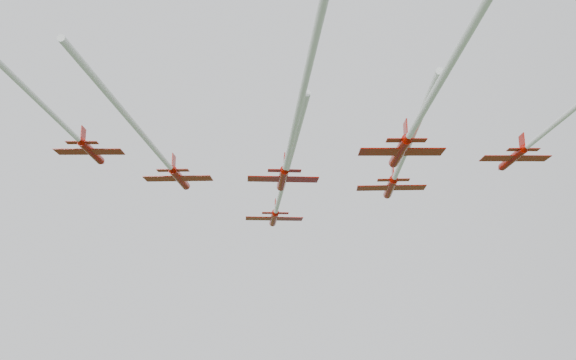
# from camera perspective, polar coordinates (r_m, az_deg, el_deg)

# --- Properties ---
(jet_lead) EXTENTS (12.82, 57.76, 2.69)m
(jet_lead) POSITION_cam_1_polar(r_m,az_deg,el_deg) (87.43, -0.79, -1.64)
(jet_lead) COLOR #A90900
(jet_row2_left) EXTENTS (9.51, 49.12, 2.84)m
(jet_row2_left) POSITION_cam_1_polar(r_m,az_deg,el_deg) (81.65, -11.12, 1.95)
(jet_row2_left) COLOR #A90900
(jet_row2_right) EXTENTS (9.77, 47.42, 2.92)m
(jet_row2_right) POSITION_cam_1_polar(r_m,az_deg,el_deg) (84.47, 9.71, 0.84)
(jet_row2_right) COLOR #A90900
(jet_row3_left) EXTENTS (8.29, 42.47, 2.45)m
(jet_row3_left) POSITION_cam_1_polar(r_m,az_deg,el_deg) (73.75, -19.08, 4.40)
(jet_row3_left) COLOR #A90900
(jet_row3_mid) EXTENTS (12.96, 62.31, 2.52)m
(jet_row3_mid) POSITION_cam_1_polar(r_m,az_deg,el_deg) (60.52, 0.43, 4.05)
(jet_row3_mid) COLOR #A90900
(jet_row3_right) EXTENTS (8.80, 55.93, 2.44)m
(jet_row3_right) POSITION_cam_1_polar(r_m,az_deg,el_deg) (70.83, 23.12, 5.02)
(jet_row3_right) COLOR #A90900
(jet_row4_right) EXTENTS (8.92, 48.88, 2.63)m
(jet_row4_right) POSITION_cam_1_polar(r_m,az_deg,el_deg) (58.32, 11.67, 5.55)
(jet_row4_right) COLOR #A90900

